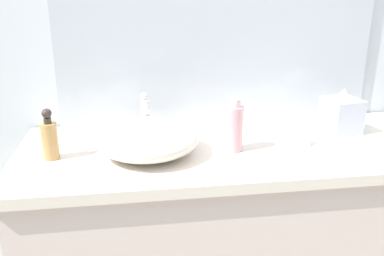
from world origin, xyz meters
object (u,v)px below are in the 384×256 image
Objects in this scene: lotion_bottle at (233,127)px; candle_jar at (304,139)px; sink_basin at (148,139)px; tissue_box at (341,114)px; soap_dispenser at (50,138)px.

lotion_bottle reaches higher than candle_jar.
lotion_bottle is 0.28m from candle_jar.
sink_basin reaches higher than candle_jar.
tissue_box is 0.22m from candle_jar.
candle_jar is (0.27, 0.02, -0.07)m from lotion_bottle.
sink_basin is at bearing -178.04° from candle_jar.
sink_basin is at bearing -170.86° from tissue_box.
lotion_bottle is at bearing -175.41° from candle_jar.
lotion_bottle is 0.47m from tissue_box.
soap_dispenser is at bearing 177.98° from sink_basin.
candle_jar is (-0.19, -0.10, -0.05)m from tissue_box.
tissue_box is at bearing 5.85° from soap_dispenser.
lotion_bottle is at bearing -164.92° from tissue_box.
tissue_box is (1.06, 0.11, 0.00)m from soap_dispenser.
sink_basin is at bearing 179.55° from lotion_bottle.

